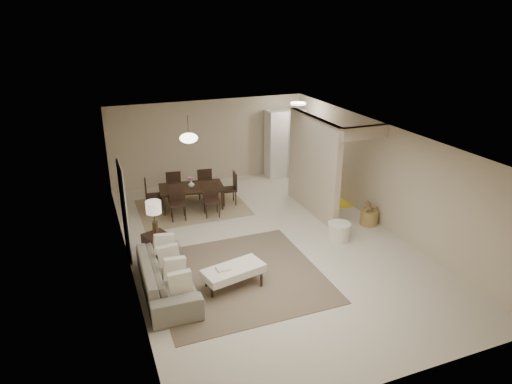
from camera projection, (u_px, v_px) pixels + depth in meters
name	position (u px, v px, depth m)	size (l,w,h in m)	color
floor	(266.00, 243.00, 10.37)	(9.00, 9.00, 0.00)	beige
ceiling	(267.00, 136.00, 9.45)	(9.00, 9.00, 0.00)	white
back_wall	(210.00, 141.00, 13.81)	(6.00, 6.00, 0.00)	#BCAA8E
left_wall	(125.00, 213.00, 8.90)	(9.00, 9.00, 0.00)	#BCAA8E
right_wall	(382.00, 175.00, 10.92)	(9.00, 9.00, 0.00)	#BCAA8E
partition	(313.00, 166.00, 11.60)	(0.15, 2.50, 2.50)	#BCAA8E
doorway	(124.00, 211.00, 9.51)	(0.04, 0.90, 2.04)	black
pantry_cabinet	(285.00, 143.00, 14.37)	(1.20, 0.55, 2.10)	silver
flush_light	(298.00, 104.00, 13.01)	(0.44, 0.44, 0.05)	white
living_rug	(239.00, 276.00, 9.06)	(3.20, 3.20, 0.01)	brown
sofa	(167.00, 276.00, 8.46)	(0.88, 2.25, 0.66)	gray
ottoman_bench	(234.00, 271.00, 8.61)	(1.26, 0.78, 0.42)	white
side_table	(157.00, 245.00, 9.71)	(0.47, 0.47, 0.52)	black
table_lamp	(154.00, 210.00, 9.41)	(0.32, 0.32, 0.76)	#4A381F
round_pouf	(339.00, 232.00, 10.46)	(0.52, 0.52, 0.40)	white
wicker_basket	(369.00, 217.00, 11.23)	(0.43, 0.43, 0.37)	olive
dining_rug	(193.00, 207.00, 12.25)	(2.80, 2.10, 0.01)	#8C7557
dining_table	(192.00, 197.00, 12.14)	(1.68, 0.93, 0.59)	black
dining_chairs	(192.00, 192.00, 12.09)	(2.42, 1.87, 0.89)	black
vase	(191.00, 184.00, 12.00)	(0.17, 0.17, 0.17)	white
yellow_mat	(333.00, 205.00, 12.43)	(0.94, 0.58, 0.01)	yellow
pendant_light	(189.00, 138.00, 11.54)	(0.46, 0.46, 0.71)	#4A381F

